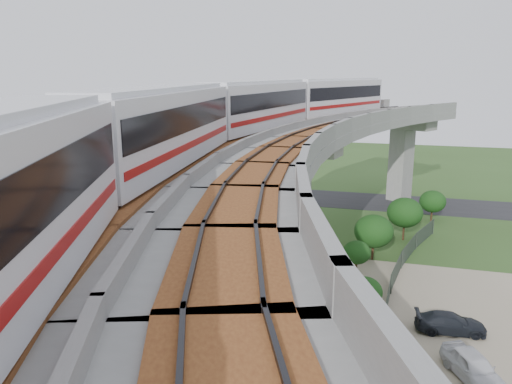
# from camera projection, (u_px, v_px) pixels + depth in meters

# --- Properties ---
(ground) EXTENTS (160.00, 160.00, 0.00)m
(ground) POSITION_uv_depth(u_px,v_px,m) (246.00, 311.00, 31.42)
(ground) COLOR #314C1E
(ground) RESTS_ON ground
(dirt_lot) EXTENTS (18.00, 26.00, 0.04)m
(dirt_lot) POSITION_uv_depth(u_px,v_px,m) (493.00, 362.00, 25.84)
(dirt_lot) COLOR gray
(dirt_lot) RESTS_ON ground
(asphalt_road) EXTENTS (60.00, 8.00, 0.03)m
(asphalt_road) POSITION_uv_depth(u_px,v_px,m) (319.00, 198.00, 59.48)
(asphalt_road) COLOR #232326
(asphalt_road) RESTS_ON ground
(viaduct) EXTENTS (19.58, 73.98, 11.40)m
(viaduct) POSITION_uv_depth(u_px,v_px,m) (310.00, 174.00, 28.28)
(viaduct) COLOR #99968E
(viaduct) RESTS_ON ground
(metro_train) EXTENTS (10.76, 61.35, 3.64)m
(metro_train) POSITION_uv_depth(u_px,v_px,m) (250.00, 115.00, 28.33)
(metro_train) COLOR silver
(metro_train) RESTS_ON ground
(fence) EXTENTS (3.87, 38.73, 1.50)m
(fence) POSITION_uv_depth(u_px,v_px,m) (408.00, 321.00, 28.67)
(fence) COLOR #2D382D
(fence) RESTS_ON ground
(tree_0) EXTENTS (2.58, 2.58, 3.19)m
(tree_0) POSITION_uv_depth(u_px,v_px,m) (433.00, 201.00, 49.70)
(tree_0) COLOR #382314
(tree_0) RESTS_ON ground
(tree_1) EXTENTS (3.11, 3.11, 3.88)m
(tree_1) POSITION_uv_depth(u_px,v_px,m) (405.00, 213.00, 44.08)
(tree_1) COLOR #382314
(tree_1) RESTS_ON ground
(tree_2) EXTENTS (3.08, 3.08, 3.69)m
(tree_2) POSITION_uv_depth(u_px,v_px,m) (374.00, 231.00, 39.50)
(tree_2) COLOR #382314
(tree_2) RESTS_ON ground
(tree_3) EXTENTS (1.98, 1.98, 2.91)m
(tree_3) POSITION_uv_depth(u_px,v_px,m) (357.00, 252.00, 35.73)
(tree_3) COLOR #382314
(tree_3) RESTS_ON ground
(tree_4) EXTENTS (2.10, 2.10, 2.87)m
(tree_4) POSITION_uv_depth(u_px,v_px,m) (365.00, 292.00, 29.56)
(tree_4) COLOR #382314
(tree_4) RESTS_ON ground
(tree_5) EXTENTS (2.96, 2.96, 3.28)m
(tree_5) POSITION_uv_depth(u_px,v_px,m) (338.00, 340.00, 24.19)
(tree_5) COLOR #382314
(tree_5) RESTS_ON ground
(tree_6) EXTENTS (2.19, 2.19, 3.26)m
(tree_6) POSITION_uv_depth(u_px,v_px,m) (347.00, 377.00, 20.74)
(tree_6) COLOR #382314
(tree_6) RESTS_ON ground
(car_white) EXTENTS (3.21, 4.32, 1.37)m
(car_white) POSITION_uv_depth(u_px,v_px,m) (474.00, 367.00, 24.20)
(car_white) COLOR silver
(car_white) RESTS_ON dirt_lot
(car_dark) EXTENTS (4.09, 2.03, 1.14)m
(car_dark) POSITION_uv_depth(u_px,v_px,m) (450.00, 323.00, 28.67)
(car_dark) COLOR black
(car_dark) RESTS_ON dirt_lot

